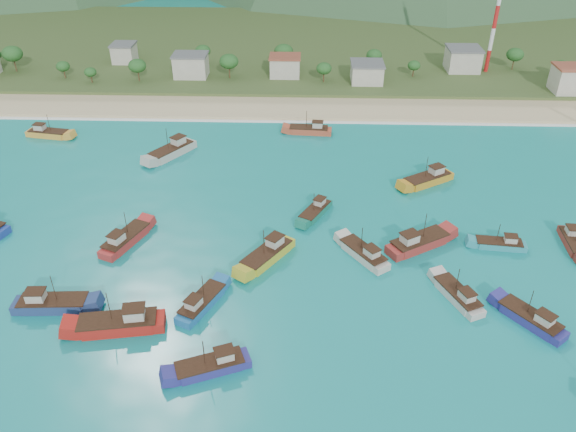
{
  "coord_description": "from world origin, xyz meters",
  "views": [
    {
      "loc": [
        3.85,
        -70.01,
        59.57
      ],
      "look_at": [
        0.94,
        18.0,
        3.0
      ],
      "focal_mm": 35.0,
      "sensor_mm": 36.0,
      "label": 1
    }
  ],
  "objects_px": {
    "boat_17": "(428,180)",
    "boat_9": "(364,254)",
    "boat_4": "(531,319)",
    "boat_18": "(310,130)",
    "boat_10": "(315,212)",
    "radio_tower": "(498,5)",
    "boat_15": "(52,304)",
    "boat_7": "(120,324)",
    "boat_11": "(126,240)",
    "boat_13": "(500,245)",
    "boat_8": "(458,296)",
    "boat_24": "(211,366)",
    "boat_12": "(267,255)",
    "boat_22": "(202,303)",
    "boat_0": "(418,243)",
    "boat_1": "(573,243)",
    "boat_25": "(172,151)",
    "boat_26": "(48,134)"
  },
  "relations": [
    {
      "from": "boat_15",
      "to": "boat_25",
      "type": "distance_m",
      "value": 54.33
    },
    {
      "from": "boat_12",
      "to": "boat_15",
      "type": "distance_m",
      "value": 35.47
    },
    {
      "from": "boat_9",
      "to": "boat_13",
      "type": "bearing_deg",
      "value": -26.98
    },
    {
      "from": "boat_11",
      "to": "boat_13",
      "type": "bearing_deg",
      "value": 23.63
    },
    {
      "from": "boat_8",
      "to": "boat_24",
      "type": "distance_m",
      "value": 40.3
    },
    {
      "from": "boat_18",
      "to": "boat_13",
      "type": "bearing_deg",
      "value": -140.39
    },
    {
      "from": "boat_1",
      "to": "boat_11",
      "type": "bearing_deg",
      "value": 5.31
    },
    {
      "from": "radio_tower",
      "to": "boat_15",
      "type": "bearing_deg",
      "value": -130.36
    },
    {
      "from": "boat_18",
      "to": "boat_24",
      "type": "height_order",
      "value": "boat_18"
    },
    {
      "from": "boat_12",
      "to": "boat_26",
      "type": "height_order",
      "value": "boat_12"
    },
    {
      "from": "boat_12",
      "to": "boat_13",
      "type": "distance_m",
      "value": 41.95
    },
    {
      "from": "boat_0",
      "to": "boat_15",
      "type": "distance_m",
      "value": 62.36
    },
    {
      "from": "boat_11",
      "to": "boat_25",
      "type": "bearing_deg",
      "value": 111.13
    },
    {
      "from": "boat_10",
      "to": "radio_tower",
      "type": "bearing_deg",
      "value": -94.68
    },
    {
      "from": "radio_tower",
      "to": "boat_24",
      "type": "height_order",
      "value": "radio_tower"
    },
    {
      "from": "radio_tower",
      "to": "boat_12",
      "type": "distance_m",
      "value": 119.92
    },
    {
      "from": "radio_tower",
      "to": "boat_22",
      "type": "distance_m",
      "value": 135.52
    },
    {
      "from": "boat_22",
      "to": "radio_tower",
      "type": "bearing_deg",
      "value": 82.26
    },
    {
      "from": "boat_7",
      "to": "boat_18",
      "type": "height_order",
      "value": "boat_7"
    },
    {
      "from": "boat_17",
      "to": "boat_18",
      "type": "height_order",
      "value": "boat_17"
    },
    {
      "from": "boat_4",
      "to": "boat_22",
      "type": "xyz_separation_m",
      "value": [
        -50.28,
        2.02,
        -0.03
      ]
    },
    {
      "from": "boat_10",
      "to": "boat_12",
      "type": "height_order",
      "value": "boat_12"
    },
    {
      "from": "boat_7",
      "to": "boat_10",
      "type": "xyz_separation_m",
      "value": [
        29.31,
        32.85,
        -0.36
      ]
    },
    {
      "from": "boat_0",
      "to": "boat_13",
      "type": "height_order",
      "value": "boat_0"
    },
    {
      "from": "boat_1",
      "to": "boat_26",
      "type": "bearing_deg",
      "value": -17.03
    },
    {
      "from": "boat_22",
      "to": "boat_26",
      "type": "height_order",
      "value": "boat_26"
    },
    {
      "from": "boat_17",
      "to": "boat_9",
      "type": "bearing_deg",
      "value": 117.37
    },
    {
      "from": "boat_8",
      "to": "boat_12",
      "type": "bearing_deg",
      "value": 138.52
    },
    {
      "from": "boat_4",
      "to": "boat_18",
      "type": "relative_size",
      "value": 0.92
    },
    {
      "from": "boat_10",
      "to": "boat_17",
      "type": "height_order",
      "value": "boat_17"
    },
    {
      "from": "boat_1",
      "to": "boat_13",
      "type": "distance_m",
      "value": 13.42
    },
    {
      "from": "boat_13",
      "to": "boat_18",
      "type": "xyz_separation_m",
      "value": [
        -34.31,
        48.51,
        0.2
      ]
    },
    {
      "from": "boat_4",
      "to": "boat_13",
      "type": "relative_size",
      "value": 1.1
    },
    {
      "from": "boat_0",
      "to": "boat_11",
      "type": "relative_size",
      "value": 1.06
    },
    {
      "from": "boat_22",
      "to": "boat_8",
      "type": "bearing_deg",
      "value": 29.75
    },
    {
      "from": "boat_15",
      "to": "boat_24",
      "type": "height_order",
      "value": "boat_15"
    },
    {
      "from": "boat_13",
      "to": "boat_22",
      "type": "relative_size",
      "value": 0.88
    },
    {
      "from": "boat_1",
      "to": "boat_25",
      "type": "height_order",
      "value": "boat_25"
    },
    {
      "from": "boat_0",
      "to": "boat_15",
      "type": "bearing_deg",
      "value": -104.33
    },
    {
      "from": "boat_15",
      "to": "boat_17",
      "type": "height_order",
      "value": "boat_17"
    },
    {
      "from": "boat_18",
      "to": "boat_22",
      "type": "height_order",
      "value": "boat_18"
    },
    {
      "from": "radio_tower",
      "to": "boat_0",
      "type": "xyz_separation_m",
      "value": [
        -36.66,
        -95.01,
        -20.89
      ]
    },
    {
      "from": "boat_8",
      "to": "boat_11",
      "type": "distance_m",
      "value": 58.64
    },
    {
      "from": "boat_15",
      "to": "boat_7",
      "type": "bearing_deg",
      "value": 67.38
    },
    {
      "from": "boat_7",
      "to": "boat_13",
      "type": "height_order",
      "value": "boat_7"
    },
    {
      "from": "radio_tower",
      "to": "boat_7",
      "type": "height_order",
      "value": "radio_tower"
    },
    {
      "from": "radio_tower",
      "to": "boat_4",
      "type": "xyz_separation_m",
      "value": [
        -22.85,
        -114.14,
        -21.09
      ]
    },
    {
      "from": "boat_0",
      "to": "boat_9",
      "type": "distance_m",
      "value": 10.63
    },
    {
      "from": "boat_10",
      "to": "boat_13",
      "type": "bearing_deg",
      "value": -168.24
    },
    {
      "from": "boat_0",
      "to": "boat_9",
      "type": "xyz_separation_m",
      "value": [
        -10.07,
        -3.38,
        -0.19
      ]
    }
  ]
}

